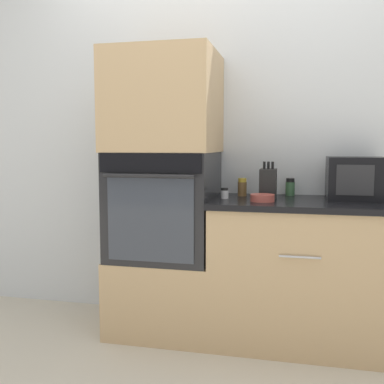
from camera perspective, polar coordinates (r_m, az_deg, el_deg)
name	(u,v)px	position (r m, az deg, el deg)	size (l,w,h in m)	color
ground_plane	(206,354)	(2.74, 1.73, -19.84)	(12.00, 12.00, 0.00)	beige
wall_back	(224,137)	(3.09, 4.10, 7.03)	(8.00, 0.05, 2.50)	silver
oven_cabinet_base	(165,292)	(2.99, -3.40, -12.59)	(0.65, 0.60, 0.48)	tan
wall_oven	(165,205)	(2.86, -3.49, -1.61)	(0.63, 0.64, 0.67)	black
oven_cabinet_upper	(164,103)	(2.85, -3.55, 11.27)	(0.65, 0.60, 0.61)	tan
counter_unit	(299,271)	(2.82, 13.39, -9.76)	(1.04, 0.63, 0.87)	tan
microwave	(355,178)	(2.85, 20.04, 1.64)	(0.33, 0.29, 0.26)	black
knife_block	(268,183)	(2.78, 9.64, 1.07)	(0.10, 0.14, 0.23)	black
bowl	(262,198)	(2.64, 8.92, -0.73)	(0.14, 0.14, 0.04)	#B24C42
condiment_jar_near	(242,187)	(2.90, 6.40, 0.60)	(0.06, 0.06, 0.11)	brown
condiment_jar_mid	(290,187)	(2.97, 12.36, 0.61)	(0.06, 0.06, 0.11)	#427047
condiment_jar_far	(225,193)	(2.75, 4.15, -0.18)	(0.05, 0.05, 0.07)	silver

